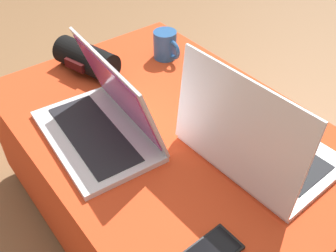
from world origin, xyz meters
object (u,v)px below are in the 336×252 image
(laptop_far, at_px, (254,143))
(wrist_brace, at_px, (86,59))
(laptop_near, at_px, (103,120))
(coffee_mug, at_px, (166,45))

(laptop_far, xyz_separation_m, wrist_brace, (-0.61, -0.12, -0.01))
(laptop_far, bearing_deg, wrist_brace, 9.24)
(laptop_near, xyz_separation_m, laptop_far, (0.31, 0.24, 0.01))
(wrist_brace, xyz_separation_m, coffee_mug, (0.09, 0.25, 0.00))
(coffee_mug, bearing_deg, laptop_far, -13.95)
(laptop_near, bearing_deg, coffee_mug, 124.10)
(wrist_brace, height_order, coffee_mug, coffee_mug)
(laptop_near, distance_m, laptop_far, 0.39)
(wrist_brace, bearing_deg, coffee_mug, 70.49)
(laptop_far, distance_m, coffee_mug, 0.54)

